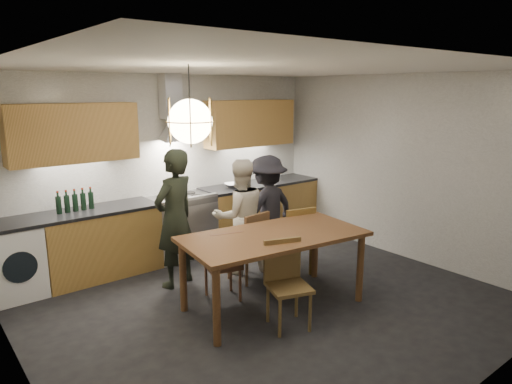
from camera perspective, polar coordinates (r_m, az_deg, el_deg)
ground at (r=5.39m, az=1.39°, el=-13.52°), size 5.00×5.00×0.00m
room_shell at (r=4.88m, az=1.50°, el=4.75°), size 5.02×4.52×2.61m
counter_run at (r=6.75m, az=-9.14°, el=-4.11°), size 5.00×0.62×0.90m
range_stove at (r=6.73m, az=-9.29°, el=-4.22°), size 0.90×0.60×0.92m
wall_fixtures at (r=6.57m, az=-10.26°, el=8.05°), size 4.30×0.54×1.10m
pendant_lamp at (r=4.19m, az=-8.23°, el=8.72°), size 0.43×0.43×0.70m
dining_table at (r=5.02m, az=2.25°, el=-6.35°), size 2.10×1.24×0.84m
chair_back_left at (r=5.22m, az=-3.93°, el=-8.65°), size 0.47×0.47×0.84m
chair_back_mid at (r=5.74m, az=-0.57°, el=-6.28°), size 0.45×0.45×0.90m
chair_back_right at (r=5.95m, az=5.10°, el=-5.53°), size 0.50×0.50×0.92m
chair_front at (r=4.75m, az=3.74°, el=-10.55°), size 0.51×0.51×0.89m
person_left at (r=5.63m, az=-10.09°, el=-3.28°), size 0.72×0.58×1.70m
person_mid at (r=5.99m, az=-2.03°, el=-3.05°), size 0.86×0.75×1.51m
person_right at (r=6.39m, az=1.38°, el=-2.09°), size 1.02×0.65×1.50m
mixing_bowl at (r=7.08m, az=-2.94°, el=0.85°), size 0.30×0.30×0.06m
stock_pot at (r=7.64m, az=2.35°, el=2.06°), size 0.28×0.28×0.15m
wine_bottles at (r=6.09m, az=-21.69°, el=-0.96°), size 0.46×0.07×0.28m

